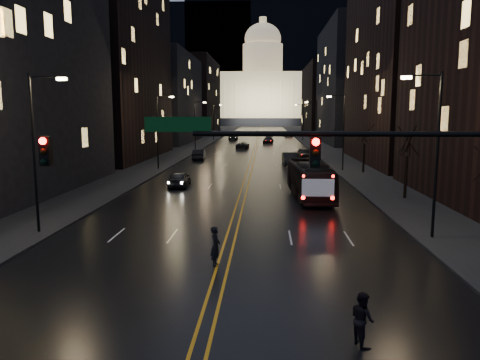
# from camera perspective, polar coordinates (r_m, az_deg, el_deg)

# --- Properties ---
(ground) EXTENTS (900.00, 900.00, 0.00)m
(ground) POSITION_cam_1_polar(r_m,az_deg,el_deg) (16.89, -3.69, -15.85)
(ground) COLOR black
(ground) RESTS_ON ground
(road) EXTENTS (20.00, 320.00, 0.02)m
(road) POSITION_cam_1_polar(r_m,az_deg,el_deg) (145.48, 2.38, 5.52)
(road) COLOR black
(road) RESTS_ON ground
(sidewalk_left) EXTENTS (8.00, 320.00, 0.16)m
(sidewalk_left) POSITION_cam_1_polar(r_m,az_deg,el_deg) (146.33, -3.13, 5.55)
(sidewalk_left) COLOR black
(sidewalk_left) RESTS_ON ground
(sidewalk_right) EXTENTS (8.00, 320.00, 0.16)m
(sidewalk_right) POSITION_cam_1_polar(r_m,az_deg,el_deg) (145.97, 7.91, 5.48)
(sidewalk_right) COLOR black
(sidewalk_right) RESTS_ON ground
(center_line) EXTENTS (0.62, 320.00, 0.01)m
(center_line) POSITION_cam_1_polar(r_m,az_deg,el_deg) (145.48, 2.38, 5.52)
(center_line) COLOR orange
(center_line) RESTS_ON road
(building_left_mid) EXTENTS (12.00, 30.00, 28.00)m
(building_left_mid) POSITION_cam_1_polar(r_m,az_deg,el_deg) (73.33, -15.52, 13.51)
(building_left_mid) COLOR black
(building_left_mid) RESTS_ON ground
(building_left_far) EXTENTS (12.00, 34.00, 20.00)m
(building_left_far) POSITION_cam_1_polar(r_m,az_deg,el_deg) (109.76, -9.05, 9.76)
(building_left_far) COLOR black
(building_left_far) RESTS_ON ground
(building_left_dist) EXTENTS (12.00, 40.00, 24.00)m
(building_left_dist) POSITION_cam_1_polar(r_m,az_deg,el_deg) (157.07, -5.35, 10.06)
(building_left_dist) COLOR black
(building_left_dist) RESTS_ON ground
(building_right_tall) EXTENTS (12.00, 30.00, 38.00)m
(building_right_tall) POSITION_cam_1_polar(r_m,az_deg,el_deg) (69.12, 20.13, 17.84)
(building_right_tall) COLOR black
(building_right_tall) RESTS_ON ground
(building_right_mid) EXTENTS (12.00, 34.00, 26.00)m
(building_right_mid) POSITION_cam_1_polar(r_m,az_deg,el_deg) (109.17, 13.46, 11.22)
(building_right_mid) COLOR black
(building_right_mid) RESTS_ON ground
(building_right_dist) EXTENTS (12.00, 40.00, 22.00)m
(building_right_dist) POSITION_cam_1_polar(r_m,az_deg,el_deg) (156.53, 10.27, 9.61)
(building_right_dist) COLOR black
(building_right_dist) RESTS_ON ground
(mountain_ridge) EXTENTS (520.00, 60.00, 130.00)m
(mountain_ridge) POSITION_cam_1_polar(r_m,az_deg,el_deg) (401.37, 8.90, 16.46)
(mountain_ridge) COLOR black
(mountain_ridge) RESTS_ON ground
(capitol) EXTENTS (90.00, 50.00, 58.50)m
(capitol) POSITION_cam_1_polar(r_m,az_deg,el_deg) (265.51, 2.75, 10.44)
(capitol) COLOR black
(capitol) RESTS_ON ground
(traffic_signal) EXTENTS (17.29, 0.45, 7.00)m
(traffic_signal) POSITION_cam_1_polar(r_m,az_deg,el_deg) (15.92, 17.74, 1.41)
(traffic_signal) COLOR black
(traffic_signal) RESTS_ON ground
(streetlamp_right_near) EXTENTS (2.13, 0.25, 9.00)m
(streetlamp_right_near) POSITION_cam_1_polar(r_m,az_deg,el_deg) (26.90, 22.55, 3.76)
(streetlamp_right_near) COLOR black
(streetlamp_right_near) RESTS_ON ground
(streetlamp_left_near) EXTENTS (2.13, 0.25, 9.00)m
(streetlamp_left_near) POSITION_cam_1_polar(r_m,az_deg,el_deg) (28.37, -23.53, 3.91)
(streetlamp_left_near) COLOR black
(streetlamp_left_near) RESTS_ON ground
(streetlamp_right_mid) EXTENTS (2.13, 0.25, 9.00)m
(streetlamp_right_mid) POSITION_cam_1_polar(r_m,az_deg,el_deg) (56.05, 12.36, 6.20)
(streetlamp_right_mid) COLOR black
(streetlamp_right_mid) RESTS_ON ground
(streetlamp_left_mid) EXTENTS (2.13, 0.25, 9.00)m
(streetlamp_left_mid) POSITION_cam_1_polar(r_m,az_deg,el_deg) (56.77, -9.87, 6.29)
(streetlamp_left_mid) COLOR black
(streetlamp_left_mid) RESTS_ON ground
(streetlamp_right_far) EXTENTS (2.13, 0.25, 9.00)m
(streetlamp_right_far) POSITION_cam_1_polar(r_m,az_deg,el_deg) (85.79, 9.16, 6.92)
(streetlamp_right_far) COLOR black
(streetlamp_right_far) RESTS_ON ground
(streetlamp_left_far) EXTENTS (2.13, 0.25, 9.00)m
(streetlamp_left_far) POSITION_cam_1_polar(r_m,az_deg,el_deg) (86.26, -5.39, 7.00)
(streetlamp_left_far) COLOR black
(streetlamp_left_far) RESTS_ON ground
(streetlamp_right_dist) EXTENTS (2.13, 0.25, 9.00)m
(streetlamp_right_dist) POSITION_cam_1_polar(r_m,az_deg,el_deg) (115.67, 7.60, 7.27)
(streetlamp_right_dist) COLOR black
(streetlamp_right_dist) RESTS_ON ground
(streetlamp_left_dist) EXTENTS (2.13, 0.25, 9.00)m
(streetlamp_left_dist) POSITION_cam_1_polar(r_m,az_deg,el_deg) (116.02, -3.19, 7.33)
(streetlamp_left_dist) COLOR black
(streetlamp_left_dist) RESTS_ON ground
(tree_right_mid) EXTENTS (2.40, 2.40, 6.65)m
(tree_right_mid) POSITION_cam_1_polar(r_m,az_deg,el_deg) (39.00, 19.73, 4.28)
(tree_right_mid) COLOR black
(tree_right_mid) RESTS_ON ground
(tree_right_far) EXTENTS (2.40, 2.40, 6.65)m
(tree_right_far) POSITION_cam_1_polar(r_m,az_deg,el_deg) (54.51, 14.95, 5.47)
(tree_right_far) COLOR black
(tree_right_far) RESTS_ON ground
(bus) EXTENTS (3.14, 10.70, 2.94)m
(bus) POSITION_cam_1_polar(r_m,az_deg,el_deg) (38.28, 8.50, 0.01)
(bus) COLOR black
(bus) RESTS_ON ground
(oncoming_car_a) EXTENTS (1.89, 4.47, 1.51)m
(oncoming_car_a) POSITION_cam_1_polar(r_m,az_deg,el_deg) (43.99, -7.42, 0.15)
(oncoming_car_a) COLOR black
(oncoming_car_a) RESTS_ON ground
(oncoming_car_b) EXTENTS (1.90, 4.81, 1.56)m
(oncoming_car_b) POSITION_cam_1_polar(r_m,az_deg,el_deg) (68.98, -5.02, 3.12)
(oncoming_car_b) COLOR black
(oncoming_car_b) RESTS_ON ground
(oncoming_car_c) EXTENTS (2.56, 4.89, 1.31)m
(oncoming_car_c) POSITION_cam_1_polar(r_m,az_deg,el_deg) (90.31, 0.33, 4.28)
(oncoming_car_c) COLOR black
(oncoming_car_c) RESTS_ON ground
(oncoming_car_d) EXTENTS (2.27, 5.33, 1.53)m
(oncoming_car_d) POSITION_cam_1_polar(r_m,az_deg,el_deg) (118.13, -0.84, 5.26)
(oncoming_car_d) COLOR black
(oncoming_car_d) RESTS_ON ground
(receding_car_a) EXTENTS (2.01, 5.16, 1.67)m
(receding_car_a) POSITION_cam_1_polar(r_m,az_deg,el_deg) (61.70, 6.11, 2.56)
(receding_car_a) COLOR black
(receding_car_a) RESTS_ON ground
(receding_car_b) EXTENTS (2.27, 4.86, 1.61)m
(receding_car_b) POSITION_cam_1_polar(r_m,az_deg,el_deg) (70.83, 7.87, 3.23)
(receding_car_b) COLOR black
(receding_car_b) RESTS_ON ground
(receding_car_c) EXTENTS (2.63, 5.31, 1.48)m
(receding_car_c) POSITION_cam_1_polar(r_m,az_deg,el_deg) (105.37, 3.46, 4.87)
(receding_car_c) COLOR black
(receding_car_c) RESTS_ON ground
(receding_car_d) EXTENTS (2.40, 4.96, 1.36)m
(receding_car_d) POSITION_cam_1_polar(r_m,az_deg,el_deg) (134.36, 5.96, 5.54)
(receding_car_d) COLOR black
(receding_car_d) RESTS_ON ground
(pedestrian_a) EXTENTS (0.50, 0.70, 1.83)m
(pedestrian_a) POSITION_cam_1_polar(r_m,az_deg,el_deg) (21.28, -3.01, -8.08)
(pedestrian_a) COLOR black
(pedestrian_a) RESTS_ON ground
(pedestrian_b) EXTENTS (0.69, 0.90, 1.65)m
(pedestrian_b) POSITION_cam_1_polar(r_m,az_deg,el_deg) (14.91, 14.69, -16.04)
(pedestrian_b) COLOR black
(pedestrian_b) RESTS_ON ground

